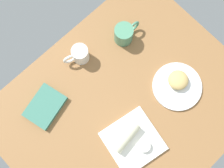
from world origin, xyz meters
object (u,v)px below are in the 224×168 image
Objects in this scene: square_plate at (133,141)px; sauce_cup at (144,146)px; scone_pastry at (178,80)px; second_mug at (124,34)px; coffee_mug at (80,55)px; round_plate at (177,86)px; book_stack at (45,107)px; breakfast_wrap at (125,136)px.

square_plate is 5.48cm from sauce_cup.
square_plate is at bearing -171.19° from scone_pastry.
scone_pastry is 34.17cm from square_plate.
second_mug reaches higher than square_plate.
sauce_cup is 0.45× the size of coffee_mug.
second_mug is at bearing 55.37° from sauce_cup.
sauce_cup is at bearing -164.63° from round_plate.
scone_pastry is 0.46× the size of book_stack.
book_stack is at bearing 145.43° from round_plate.
second_mug reaches higher than sauce_cup.
book_stack is 1.46× the size of second_mug.
round_plate is 32.31cm from square_plate.
scone_pastry reaches higher than book_stack.
scone_pastry is 35.10cm from breakfast_wrap.
breakfast_wrap reaches higher than round_plate.
sauce_cup is 50.14cm from coffee_mug.
scone_pastry is 61.42cm from book_stack.
coffee_mug is (7.47, 49.56, 1.66)cm from sauce_cup.
book_stack is at bearing 19.28° from breakfast_wrap.
round_plate is at bearing 15.37° from sauce_cup.
sauce_cup is at bearing -69.24° from square_plate.
second_mug is at bearing 91.40° from round_plate.
round_plate is at bearing -34.57° from book_stack.
square_plate reaches higher than round_plate.
square_plate is 1.56× the size of breakfast_wrap.
round_plate is at bearing -133.48° from scone_pastry.
breakfast_wrap is 0.71× the size of book_stack.
book_stack is at bearing 179.71° from second_mug.
breakfast_wrap is at bearing 179.71° from round_plate.
square_plate is 49.35cm from second_mug.
scone_pastry is at bearing -94.23° from breakfast_wrap.
round_plate is 31.52cm from sauce_cup.
round_plate is at bearing -61.00° from coffee_mug.
second_mug is (-2.36, 32.75, 0.99)cm from scone_pastry.
breakfast_wrap is at bearing 110.76° from sauce_cup.
sauce_cup reaches higher than square_plate.
coffee_mug is at bearing 119.00° from round_plate.
coffee_mug is 23.06cm from second_mug.
round_plate is 1.59× the size of breakfast_wrap.
second_mug is at bearing -50.30° from breakfast_wrap.
sauce_cup is at bearing -98.57° from coffee_mug.
book_stack is at bearing 115.36° from square_plate.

